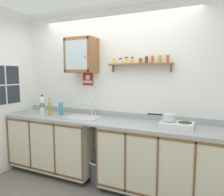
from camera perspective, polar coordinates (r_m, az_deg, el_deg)
floor at (r=3.26m, az=-3.92°, el=-23.48°), size 6.37×6.37×0.00m
back_wall at (r=3.35m, az=0.67°, el=1.85°), size 3.97×0.07×2.69m
lower_cabinet_run at (r=3.75m, az=-15.01°, el=-11.75°), size 1.49×0.63×0.93m
lower_cabinet_run_right at (r=3.01m, az=13.43°, el=-16.38°), size 1.67×0.63×0.93m
countertop at (r=3.12m, az=-1.84°, el=-6.21°), size 3.33×0.65×0.03m
backsplash at (r=3.37m, az=0.42°, el=-4.27°), size 3.33×0.02×0.08m
sink at (r=3.33m, az=-7.42°, el=-5.27°), size 0.51×0.41×0.47m
hot_plate_stove at (r=2.81m, az=16.99°, el=-6.89°), size 0.41×0.28×0.07m
saucepan at (r=2.83m, az=15.02°, el=-4.95°), size 0.37×0.18×0.09m
bottle_juice_amber_0 at (r=3.59m, az=-16.38°, el=-2.44°), size 0.06×0.06×0.27m
bottle_detergent_teal_1 at (r=3.57m, az=-13.58°, el=-2.66°), size 0.07×0.07×0.24m
bottle_opaque_white_2 at (r=3.72m, az=-18.21°, el=-1.81°), size 0.09×0.09×0.33m
wall_cabinet at (r=3.43m, az=-8.17°, el=11.23°), size 0.47×0.33×0.54m
spice_shelf at (r=3.11m, az=7.40°, el=9.34°), size 0.94×0.14×0.23m
warning_sign at (r=3.53m, az=-6.48°, el=5.10°), size 0.19×0.01×0.21m
window at (r=3.90m, az=-26.71°, el=3.13°), size 0.03×0.59×0.67m
trash_bin at (r=3.36m, az=-3.75°, el=-19.00°), size 0.28×0.28×0.35m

